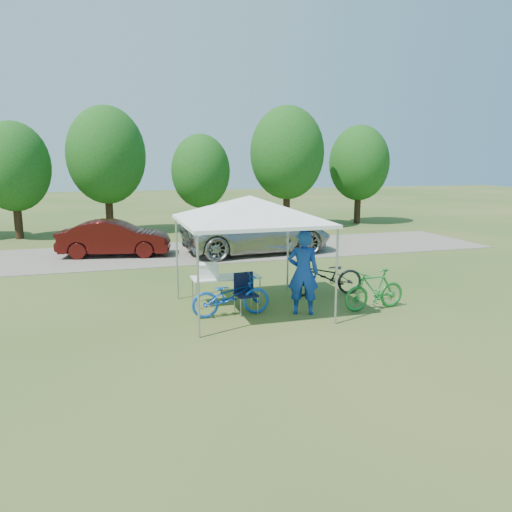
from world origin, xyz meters
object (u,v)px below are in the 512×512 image
Objects in this scene: folding_table at (226,278)px; bike_dark at (327,276)px; bike_green at (375,290)px; cyclist at (303,273)px; folding_chair at (245,289)px; bike_blue at (231,296)px; sedan at (115,238)px; minivan at (257,232)px; cooler at (208,270)px.

folding_table is 2.72m from bike_dark.
bike_green is (3.27, -1.53, -0.16)m from folding_table.
cyclist is at bearing -41.76° from folding_table.
folding_chair is 0.51× the size of bike_blue.
folding_chair reaches higher than folding_table.
bike_green is at bearing -99.28° from bike_blue.
folding_table is 0.92× the size of bike_blue.
sedan reaches higher than folding_chair.
bike_dark reaches higher than bike_green.
folding_table is 1.04m from bike_blue.
bike_dark reaches higher than bike_blue.
folding_chair is at bearing -72.35° from folding_table.
minivan is at bearing -88.24° from sedan.
bike_green is at bearing -135.93° from sedan.
cooler is 4.04m from bike_green.
bike_green is 0.40× the size of sedan.
folding_chair is 8.57m from sedan.
sedan is (-5.77, 8.83, 0.20)m from bike_green.
bike_dark is (1.21, 1.31, -0.46)m from cyclist.
cooler reaches higher than bike_dark.
folding_table is at bearing 102.78° from folding_chair.
folding_table is 0.42× the size of sedan.
folding_table is 0.85× the size of bike_dark.
sedan is (-5.28, 0.85, -0.13)m from minivan.
cooler reaches higher than folding_chair.
folding_chair is 7.70m from minivan.
bike_blue is at bearing -103.38° from bike_green.
cooler is at bearing -153.40° from sedan.
folding_table is at bearing -85.63° from bike_dark.
sedan reaches higher than bike_dark.
cooler is (-0.45, 0.00, 0.22)m from folding_table.
sedan reaches higher than bike_green.
minivan is at bearing 66.66° from folding_table.
sedan is at bearing 15.23° from bike_blue.
folding_table is 1.04× the size of bike_green.
folding_chair is 0.58× the size of bike_green.
sedan is at bearing 105.69° from cooler.
bike_blue is 0.45× the size of sedan.
bike_green reaches higher than folding_table.
folding_chair is 3.09m from bike_green.
sedan is (-4.00, 8.64, -0.30)m from cyclist.
minivan reaches higher than bike_dark.
bike_dark reaches higher than folding_table.
cyclist reaches higher than sedan.
bike_dark is at bearing -71.58° from bike_blue.
bike_green is 0.28× the size of minivan.
folding_table is 1.80× the size of folding_chair.
cooler is 1.14m from bike_blue.
sedan reaches higher than folding_table.
folding_chair is 1.88× the size of cooler.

